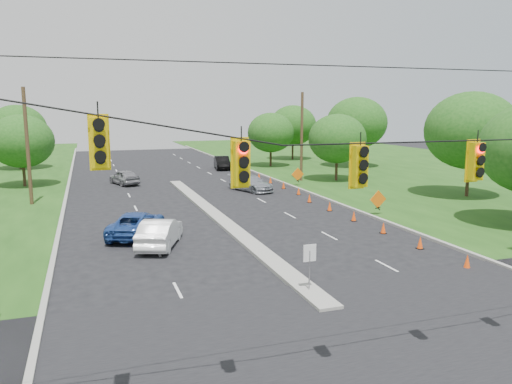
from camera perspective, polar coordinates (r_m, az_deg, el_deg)
name	(u,v)px	position (r m, az deg, el deg)	size (l,w,h in m)	color
ground	(395,364)	(16.04, 15.58, -18.43)	(160.00, 160.00, 0.00)	black
cross_street	(395,364)	(16.04, 15.58, -18.43)	(160.00, 14.00, 0.02)	black
curb_left	(65,203)	(42.27, -20.99, -1.19)	(0.25, 110.00, 0.16)	gray
curb_right	(299,190)	(46.04, 4.96, 0.26)	(0.25, 110.00, 0.16)	gray
median	(217,217)	(34.41, -4.47, -2.92)	(1.00, 34.00, 0.18)	gray
median_sign	(310,259)	(20.31, 6.14, -7.59)	(0.55, 0.06, 2.05)	gray
signal_span	(425,205)	(13.60, 18.71, -1.40)	(25.60, 0.32, 9.00)	#422D1C
utility_pole_far_left	(28,147)	(41.88, -24.65, 4.70)	(0.28, 0.28, 9.00)	#422D1C
utility_pole_far_right	(302,137)	(51.07, 5.25, 6.26)	(0.28, 0.28, 9.00)	#422D1C
cone_1	(467,261)	(25.54, 22.99, -7.31)	(0.32, 0.32, 0.70)	#FF4C0D
cone_2	(420,243)	(28.12, 18.25, -5.51)	(0.32, 0.32, 0.70)	#FF4C0D
cone_3	(383,228)	(30.89, 14.35, -3.98)	(0.32, 0.32, 0.70)	#FF4C0D
cone_4	(354,216)	(33.79, 11.12, -2.70)	(0.32, 0.32, 0.70)	#FF4C0D
cone_5	(330,206)	(36.80, 8.42, -1.62)	(0.32, 0.32, 0.70)	#FF4C0D
cone_6	(309,198)	(39.88, 6.13, -0.70)	(0.32, 0.32, 0.70)	#FF4C0D
cone_7	(299,191)	(43.27, 4.90, 0.13)	(0.32, 0.32, 0.70)	#FF4C0D
cone_8	(284,185)	(46.45, 3.17, 0.81)	(0.32, 0.32, 0.70)	#FF4C0D
cone_9	(270,180)	(49.68, 1.66, 1.39)	(0.32, 0.32, 0.70)	#FF4C0D
cone_10	(259,175)	(52.94, 0.34, 1.90)	(0.32, 0.32, 0.70)	#FF4C0D
cone_11	(249,172)	(56.23, -0.83, 2.36)	(0.32, 0.32, 0.70)	#FF4C0D
cone_12	(240,168)	(59.55, -1.87, 2.76)	(0.32, 0.32, 0.70)	#FF4C0D
work_sign_1	(378,200)	(35.74, 13.78, -0.91)	(1.27, 0.58, 1.37)	black
work_sign_2	(298,175)	(47.97, 4.79, 1.96)	(1.27, 0.58, 1.37)	black
tree_5	(22,141)	(51.98, -25.22, 5.27)	(5.88, 5.88, 6.86)	black
tree_6	(18,129)	(67.06, -25.59, 6.55)	(6.72, 6.72, 7.84)	black
tree_8	(471,131)	(45.23, 23.37, 6.46)	(7.56, 7.56, 8.82)	black
tree_9	(337,139)	(51.71, 9.26, 6.04)	(5.88, 5.88, 6.86)	black
tree_10	(357,123)	(64.27, 11.44, 7.75)	(7.56, 7.56, 8.82)	black
tree_11	(293,125)	(72.36, 4.24, 7.61)	(6.72, 6.72, 7.84)	black
tree_12	(271,133)	(63.66, 1.70, 6.80)	(5.88, 5.88, 6.86)	black
white_sedan	(160,233)	(27.57, -10.93, -4.57)	(1.65, 4.72, 1.56)	white
blue_pickup	(137,224)	(30.06, -13.47, -3.57)	(2.44, 5.28, 1.47)	#21448E
silver_car_far	(251,183)	(45.09, -0.59, 1.02)	(2.00, 4.91, 1.42)	gray
silver_car_oncoming	(124,177)	(50.59, -14.82, 1.66)	(1.73, 4.31, 1.47)	gray
dark_car_receding	(222,163)	(61.44, -3.90, 3.36)	(1.66, 4.77, 1.57)	black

